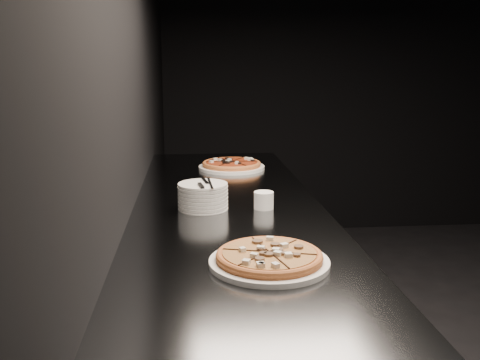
{
  "coord_description": "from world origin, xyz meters",
  "views": [
    {
      "loc": [
        -2.27,
        -2.05,
        1.47
      ],
      "look_at": [
        -2.08,
        0.01,
        1.02
      ],
      "focal_mm": 40.0,
      "sensor_mm": 36.0,
      "label": 1
    }
  ],
  "objects": [
    {
      "name": "plate_stack",
      "position": [
        -2.23,
        -0.05,
        0.97
      ],
      "size": [
        0.19,
        0.19,
        0.1
      ],
      "color": "white",
      "rests_on": "counter"
    },
    {
      "name": "pizza_mushroom",
      "position": [
        -2.06,
        -0.66,
        0.94
      ],
      "size": [
        0.37,
        0.37,
        0.04
      ],
      "rotation": [
        0.0,
        0.0,
        -0.27
      ],
      "color": "white",
      "rests_on": "counter"
    },
    {
      "name": "cutlery",
      "position": [
        -2.22,
        -0.07,
        1.02
      ],
      "size": [
        0.07,
        0.2,
        0.01
      ],
      "rotation": [
        0.0,
        0.0,
        0.15
      ],
      "color": "silver",
      "rests_on": "plate_stack"
    },
    {
      "name": "counter",
      "position": [
        -2.13,
        0.0,
        0.46
      ],
      "size": [
        0.74,
        2.44,
        0.92
      ],
      "color": "#5C5F63",
      "rests_on": "floor"
    },
    {
      "name": "pizza_tomato",
      "position": [
        -2.06,
        0.72,
        0.94
      ],
      "size": [
        0.35,
        0.35,
        0.04
      ],
      "rotation": [
        0.0,
        0.0,
        -0.03
      ],
      "color": "white",
      "rests_on": "counter"
    },
    {
      "name": "ramekin",
      "position": [
        -2.0,
        -0.08,
        0.96
      ],
      "size": [
        0.08,
        0.08,
        0.07
      ],
      "color": "white",
      "rests_on": "counter"
    },
    {
      "name": "wall_back",
      "position": [
        0.0,
        2.5,
        1.4
      ],
      "size": [
        5.0,
        0.02,
        2.8
      ],
      "primitive_type": "cube",
      "color": "black",
      "rests_on": "floor"
    },
    {
      "name": "wall_left",
      "position": [
        -2.5,
        0.0,
        1.4
      ],
      "size": [
        0.02,
        5.0,
        2.8
      ],
      "primitive_type": "cube",
      "color": "black",
      "rests_on": "floor"
    }
  ]
}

